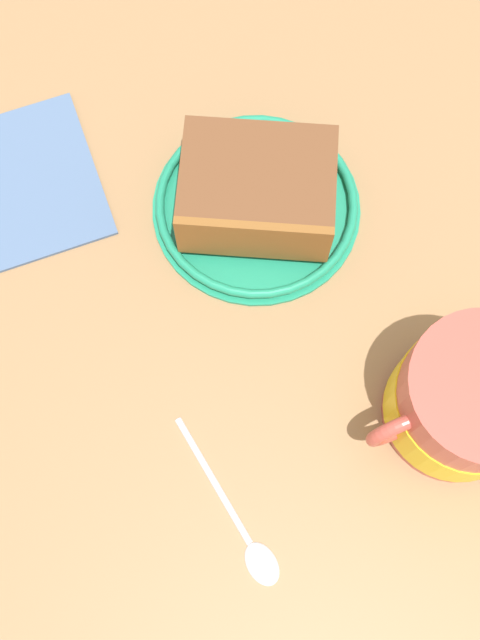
# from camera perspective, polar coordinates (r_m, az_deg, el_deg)

# --- Properties ---
(ground_plane) EXTENTS (1.15, 1.15, 0.03)m
(ground_plane) POSITION_cam_1_polar(r_m,az_deg,el_deg) (0.57, 0.39, 2.52)
(ground_plane) COLOR #936D47
(small_plate) EXTENTS (0.16, 0.16, 0.01)m
(small_plate) POSITION_cam_1_polar(r_m,az_deg,el_deg) (0.58, 1.26, 8.71)
(small_plate) COLOR #1E8C66
(small_plate) RESTS_ON ground_plane
(cake_slice) EXTENTS (0.13, 0.12, 0.05)m
(cake_slice) POSITION_cam_1_polar(r_m,az_deg,el_deg) (0.55, 1.30, 9.72)
(cake_slice) COLOR brown
(cake_slice) RESTS_ON small_plate
(tea_mug) EXTENTS (0.12, 0.10, 0.09)m
(tea_mug) POSITION_cam_1_polar(r_m,az_deg,el_deg) (0.51, 16.70, -5.93)
(tea_mug) COLOR #BF4C3F
(tea_mug) RESTS_ON ground_plane
(teaspoon) EXTENTS (0.04, 0.13, 0.01)m
(teaspoon) POSITION_cam_1_polar(r_m,az_deg,el_deg) (0.52, 0.40, -15.97)
(teaspoon) COLOR silver
(teaspoon) RESTS_ON ground_plane
(folded_napkin) EXTENTS (0.13, 0.13, 0.01)m
(folded_napkin) POSITION_cam_1_polar(r_m,az_deg,el_deg) (0.61, -16.72, 9.77)
(folded_napkin) COLOR slate
(folded_napkin) RESTS_ON ground_plane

